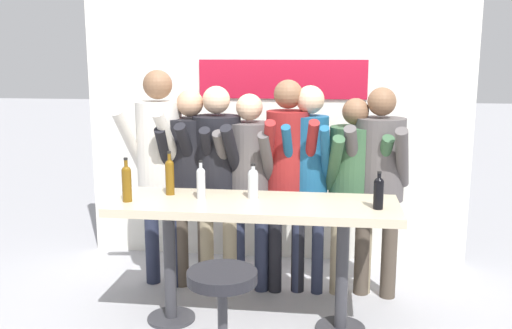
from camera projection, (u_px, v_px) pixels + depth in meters
ground_plane at (254, 324)px, 4.24m from camera, size 40.00×40.00×0.00m
back_wall at (275, 127)px, 5.45m from camera, size 3.65×0.12×2.57m
tasting_table at (254, 221)px, 4.09m from camera, size 2.05×0.67×0.95m
bar_stool at (223, 309)px, 3.40m from camera, size 0.44×0.44×0.72m
person_far_left at (159, 155)px, 4.76m from camera, size 0.53×0.64×1.85m
person_left at (191, 168)px, 4.74m from camera, size 0.45×0.55×1.69m
person_center_left at (217, 167)px, 4.69m from camera, size 0.52×0.61×1.73m
person_center at (249, 172)px, 4.68m from camera, size 0.48×0.57×1.67m
person_center_right at (288, 163)px, 4.62m from camera, size 0.48×0.59×1.78m
person_right at (309, 165)px, 4.60m from camera, size 0.39×0.53×1.74m
person_far_right at (354, 177)px, 4.61m from camera, size 0.53×0.61×1.64m
person_rightmost at (379, 171)px, 4.55m from camera, size 0.54×0.63×1.72m
wine_bottle_0 at (201, 181)px, 4.12m from camera, size 0.06×0.06×0.28m
wine_bottle_1 at (379, 191)px, 3.85m from camera, size 0.07×0.07×0.26m
wine_bottle_2 at (127, 182)px, 4.04m from camera, size 0.07×0.07×0.32m
wine_bottle_3 at (253, 182)px, 4.14m from camera, size 0.08×0.08×0.25m
wine_bottle_4 at (170, 175)px, 4.24m from camera, size 0.07×0.07×0.33m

